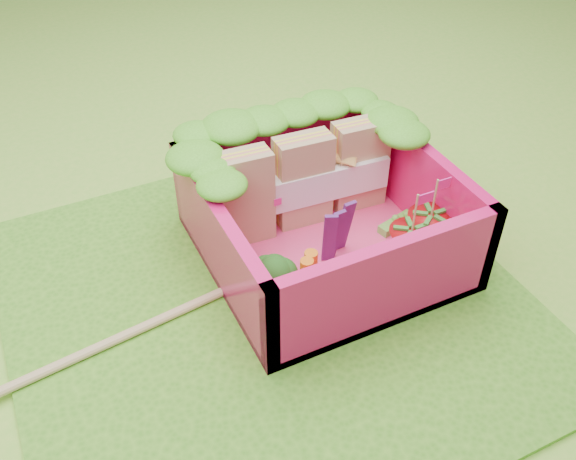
% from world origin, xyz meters
% --- Properties ---
extents(ground, '(14.00, 14.00, 0.00)m').
position_xyz_m(ground, '(0.00, 0.00, 0.00)').
color(ground, '#7AC638').
rests_on(ground, ground).
extents(placemat, '(2.60, 2.60, 0.03)m').
position_xyz_m(placemat, '(0.00, 0.00, 0.01)').
color(placemat, '#4A9521').
rests_on(placemat, ground).
extents(bento_floor, '(1.30, 1.30, 0.05)m').
position_xyz_m(bento_floor, '(0.45, 0.20, 0.06)').
color(bento_floor, '#FF417F').
rests_on(bento_floor, placemat).
extents(bento_box, '(1.30, 1.30, 0.55)m').
position_xyz_m(bento_box, '(0.45, 0.20, 0.31)').
color(bento_box, '#E81361').
rests_on(bento_box, placemat).
extents(lettuce_ruffle, '(1.43, 0.77, 0.11)m').
position_xyz_m(lettuce_ruffle, '(0.45, 0.64, 0.64)').
color(lettuce_ruffle, '#439B1C').
rests_on(lettuce_ruffle, bento_box).
extents(sandwich_stack, '(1.07, 0.24, 0.57)m').
position_xyz_m(sandwich_stack, '(0.46, 0.47, 0.36)').
color(sandwich_stack, '#A97E59').
rests_on(sandwich_stack, bento_floor).
extents(broccoli, '(0.32, 0.32, 0.25)m').
position_xyz_m(broccoli, '(-0.02, -0.09, 0.26)').
color(broccoli, '#5C9B4B').
rests_on(broccoli, bento_floor).
extents(carrot_sticks, '(0.12, 0.12, 0.28)m').
position_xyz_m(carrot_sticks, '(0.19, -0.11, 0.22)').
color(carrot_sticks, orange).
rests_on(carrot_sticks, bento_floor).
extents(purple_wedges, '(0.19, 0.09, 0.38)m').
position_xyz_m(purple_wedges, '(0.45, 0.08, 0.27)').
color(purple_wedges, '#401959').
rests_on(purple_wedges, bento_floor).
extents(strawberry_left, '(0.24, 0.24, 0.48)m').
position_xyz_m(strawberry_left, '(0.79, -0.14, 0.21)').
color(strawberry_left, red).
rests_on(strawberry_left, bento_floor).
extents(strawberry_right, '(0.26, 0.26, 0.50)m').
position_xyz_m(strawberry_right, '(0.94, -0.09, 0.21)').
color(strawberry_right, red).
rests_on(strawberry_right, bento_floor).
extents(snap_peas, '(0.58, 0.56, 0.05)m').
position_xyz_m(snap_peas, '(0.85, -0.03, 0.11)').
color(snap_peas, '#64C73E').
rests_on(snap_peas, bento_floor).
extents(chopsticks, '(2.37, 0.36, 0.04)m').
position_xyz_m(chopsticks, '(-0.92, 0.05, 0.05)').
color(chopsticks, tan).
rests_on(chopsticks, placemat).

